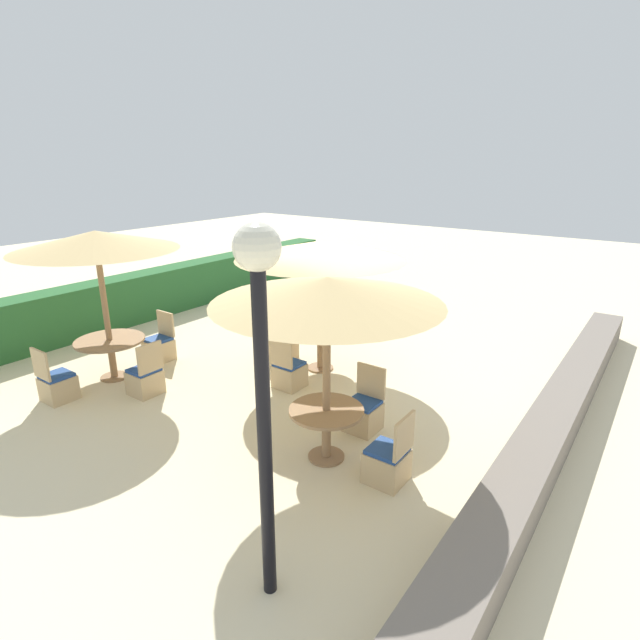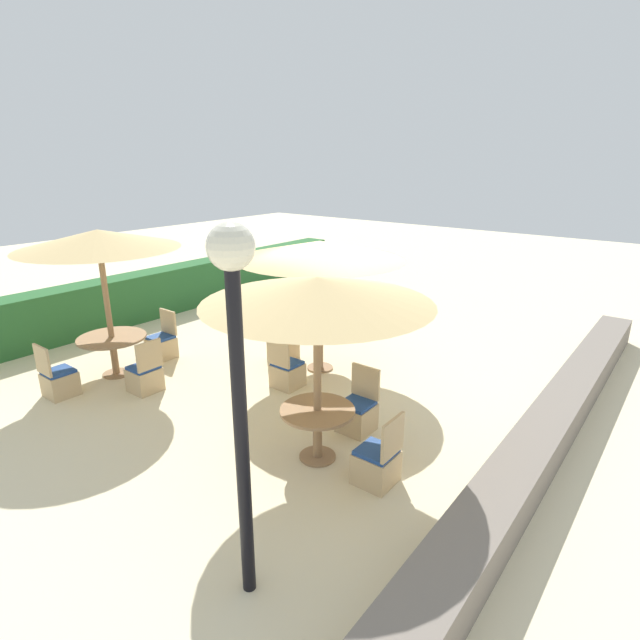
% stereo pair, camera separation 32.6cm
% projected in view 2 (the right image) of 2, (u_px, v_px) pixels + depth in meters
% --- Properties ---
extents(ground_plane, '(40.00, 40.00, 0.00)m').
position_uv_depth(ground_plane, '(346.00, 373.00, 9.14)').
color(ground_plane, beige).
extents(hedge_row, '(13.00, 0.70, 1.12)m').
position_uv_depth(hedge_row, '(154.00, 293.00, 12.37)').
color(hedge_row, '#28602D').
rests_on(hedge_row, ground_plane).
extents(stone_border, '(10.00, 0.56, 0.51)m').
position_uv_depth(stone_border, '(554.00, 421.00, 6.97)').
color(stone_border, slate).
rests_on(stone_border, ground_plane).
extents(lamp_post, '(0.36, 0.36, 3.32)m').
position_uv_depth(lamp_post, '(236.00, 348.00, 3.85)').
color(lamp_post, black).
rests_on(lamp_post, ground_plane).
extents(parasol_front_left, '(2.80, 2.80, 2.43)m').
position_uv_depth(parasol_front_left, '(317.00, 291.00, 5.86)').
color(parasol_front_left, '#93704C').
rests_on(parasol_front_left, ground_plane).
extents(round_table_front_left, '(0.97, 0.97, 0.71)m').
position_uv_depth(round_table_front_left, '(317.00, 421.00, 6.40)').
color(round_table_front_left, '#93704C').
rests_on(round_table_front_left, ground_plane).
extents(patio_chair_front_left_east, '(0.46, 0.46, 0.93)m').
position_uv_depth(patio_chair_front_left_east, '(357.00, 413.00, 7.15)').
color(patio_chair_front_left_east, tan).
rests_on(patio_chair_front_left_east, ground_plane).
extents(patio_chair_front_left_south, '(0.46, 0.46, 0.93)m').
position_uv_depth(patio_chair_front_left_south, '(377.00, 463.00, 5.98)').
color(patio_chair_front_left_south, tan).
rests_on(patio_chair_front_left_south, ground_plane).
extents(parasol_back_left, '(2.67, 2.67, 2.62)m').
position_uv_depth(parasol_back_left, '(98.00, 240.00, 8.32)').
color(parasol_back_left, '#93704C').
rests_on(parasol_back_left, ground_plane).
extents(round_table_back_left, '(1.18, 1.18, 0.73)m').
position_uv_depth(round_table_back_left, '(113.00, 344.00, 8.90)').
color(round_table_back_left, '#93704C').
rests_on(round_table_back_left, ground_plane).
extents(patio_chair_back_left_west, '(0.46, 0.46, 0.93)m').
position_uv_depth(patio_chair_back_left_west, '(59.00, 381.00, 8.19)').
color(patio_chair_back_left_west, tan).
rests_on(patio_chair_back_left_west, ground_plane).
extents(patio_chair_back_left_south, '(0.46, 0.46, 0.93)m').
position_uv_depth(patio_chair_back_left_south, '(145.00, 376.00, 8.36)').
color(patio_chair_back_left_south, tan).
rests_on(patio_chair_back_left_south, ground_plane).
extents(patio_chair_back_left_east, '(0.46, 0.46, 0.93)m').
position_uv_depth(patio_chair_back_left_east, '(162.00, 345.00, 9.78)').
color(patio_chair_back_left_east, tan).
rests_on(patio_chair_back_left_east, ground_plane).
extents(parasol_center, '(2.99, 2.99, 2.39)m').
position_uv_depth(parasol_center, '(320.00, 250.00, 8.65)').
color(parasol_center, '#93704C').
rests_on(parasol_center, ground_plane).
extents(round_table_center, '(0.97, 0.97, 0.74)m').
position_uv_depth(round_table_center, '(320.00, 340.00, 9.16)').
color(round_table_center, '#93704C').
rests_on(round_table_center, ground_plane).
extents(patio_chair_center_north, '(0.46, 0.46, 0.93)m').
position_uv_depth(patio_chair_center_north, '(283.00, 345.00, 9.75)').
color(patio_chair_center_north, tan).
rests_on(patio_chair_center_north, ground_plane).
extents(patio_chair_center_west, '(0.46, 0.46, 0.93)m').
position_uv_depth(patio_chair_center_west, '(287.00, 372.00, 8.52)').
color(patio_chair_center_west, tan).
rests_on(patio_chair_center_west, ground_plane).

